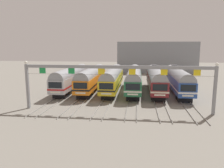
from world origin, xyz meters
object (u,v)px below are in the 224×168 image
Objects in this scene: commuter_train_yellow at (113,78)px; commuter_train_green at (134,79)px; commuter_train_maroon at (156,79)px; catenary_gantry at (117,73)px; commuter_train_orange at (92,78)px; commuter_train_stainless at (71,77)px; commuter_train_blue at (178,79)px.

commuter_train_yellow and commuter_train_green have the same top height.
catenary_gantry reaches higher than commuter_train_maroon.
commuter_train_maroon reaches higher than commuter_train_green.
commuter_train_orange is 8.49m from commuter_train_green.
commuter_train_maroon is (12.74, 0.00, 0.00)m from commuter_train_orange.
commuter_train_stainless is at bearing 128.19° from catenary_gantry.
commuter_train_stainless and commuter_train_yellow have the same top height.
commuter_train_blue is at bearing 0.01° from commuter_train_stainless.
commuter_train_maroon is at bearing 0.02° from commuter_train_orange.
catenary_gantry is at bearing -128.18° from commuter_train_blue.
commuter_train_maroon is (4.25, 0.00, 0.00)m from commuter_train_green.
commuter_train_stainless is 0.68× the size of catenary_gantry.
commuter_train_stainless is 12.74m from commuter_train_green.
commuter_train_yellow is (8.49, 0.00, 0.00)m from commuter_train_stainless.
commuter_train_stainless is at bearing 180.00° from commuter_train_green.
commuter_train_orange is 1.00× the size of commuter_train_maroon.
commuter_train_yellow is 13.92m from catenary_gantry.
commuter_train_yellow is at bearing 0.00° from commuter_train_orange.
commuter_train_yellow is 4.25m from commuter_train_green.
commuter_train_orange is 16.99m from commuter_train_blue.
commuter_train_stainless is 1.00× the size of commuter_train_blue.
commuter_train_yellow is (4.25, 0.00, 0.00)m from commuter_train_orange.
commuter_train_yellow is at bearing 0.00° from commuter_train_stainless.
commuter_train_blue is at bearing 51.82° from catenary_gantry.
commuter_train_stainless is 4.25m from commuter_train_orange.
commuter_train_yellow is at bearing 98.94° from catenary_gantry.
commuter_train_orange is 1.00× the size of commuter_train_yellow.
commuter_train_blue is (12.74, 0.00, 0.00)m from commuter_train_yellow.
commuter_train_orange is 15.16m from catenary_gantry.
commuter_train_blue is at bearing 0.03° from commuter_train_green.
catenary_gantry is at bearing -115.26° from commuter_train_maroon.
commuter_train_yellow is 1.00× the size of commuter_train_green.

